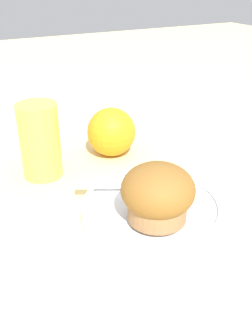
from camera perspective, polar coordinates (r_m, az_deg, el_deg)
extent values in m
plane|color=beige|center=(0.53, 1.44, -6.17)|extent=(3.00, 3.00, 0.00)
cylinder|color=white|center=(0.52, 3.85, -6.34)|extent=(0.19, 0.19, 0.01)
torus|color=white|center=(0.51, 3.89, -5.41)|extent=(0.19, 0.19, 0.01)
cylinder|color=#9E7047|center=(0.47, 4.99, -5.78)|extent=(0.07, 0.07, 0.03)
ellipsoid|color=brown|center=(0.46, 5.12, -3.23)|extent=(0.09, 0.09, 0.06)
cylinder|color=silver|center=(0.54, 4.50, -1.58)|extent=(0.05, 0.05, 0.02)
cylinder|color=white|center=(0.54, 4.54, -0.74)|extent=(0.05, 0.05, 0.00)
sphere|color=maroon|center=(0.54, 2.95, -2.40)|extent=(0.01, 0.01, 0.01)
sphere|color=maroon|center=(0.54, 4.01, -2.11)|extent=(0.01, 0.01, 0.01)
cube|color=silver|center=(0.54, 1.62, -2.62)|extent=(0.16, 0.09, 0.00)
sphere|color=orange|center=(0.66, -2.26, 5.50)|extent=(0.09, 0.09, 0.09)
cylinder|color=#EAD14C|center=(0.60, -12.97, 4.03)|extent=(0.06, 0.06, 0.12)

